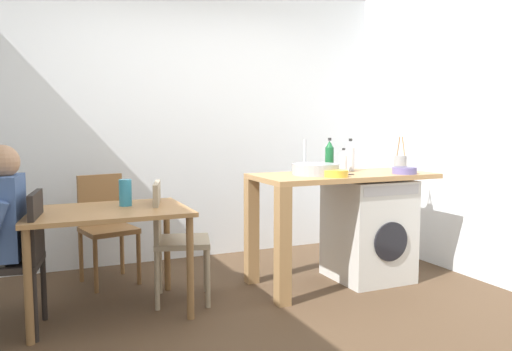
{
  "coord_description": "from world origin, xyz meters",
  "views": [
    {
      "loc": [
        -1.31,
        -3.07,
        1.32
      ],
      "look_at": [
        0.22,
        0.45,
        0.93
      ],
      "focal_mm": 35.12,
      "sensor_mm": 36.0,
      "label": 1
    }
  ],
  "objects_px": {
    "bottle_squat_brown": "(343,161)",
    "mixing_bowl": "(336,173)",
    "chair_spare_by_wall": "(105,222)",
    "vase": "(125,193)",
    "utensil_crock": "(400,162)",
    "chair_person_seat": "(19,254)",
    "dining_table": "(106,223)",
    "bottle_tall_green": "(329,157)",
    "bottle_clear_small": "(350,156)",
    "chair_opposite": "(172,234)",
    "colander": "(404,170)",
    "washing_machine": "(368,229)"
  },
  "relations": [
    {
      "from": "bottle_squat_brown",
      "to": "mixing_bowl",
      "type": "relative_size",
      "value": 1.07
    },
    {
      "from": "chair_spare_by_wall",
      "to": "vase",
      "type": "distance_m",
      "value": 0.75
    },
    {
      "from": "utensil_crock",
      "to": "chair_spare_by_wall",
      "type": "bearing_deg",
      "value": 162.4
    },
    {
      "from": "chair_person_seat",
      "to": "dining_table",
      "type": "bearing_deg",
      "value": -69.73
    },
    {
      "from": "dining_table",
      "to": "bottle_tall_green",
      "type": "relative_size",
      "value": 3.78
    },
    {
      "from": "dining_table",
      "to": "chair_person_seat",
      "type": "bearing_deg",
      "value": -168.48
    },
    {
      "from": "bottle_clear_small",
      "to": "vase",
      "type": "relative_size",
      "value": 1.47
    },
    {
      "from": "bottle_clear_small",
      "to": "chair_opposite",
      "type": "bearing_deg",
      "value": -178.12
    },
    {
      "from": "bottle_tall_green",
      "to": "utensil_crock",
      "type": "relative_size",
      "value": 0.97
    },
    {
      "from": "chair_person_seat",
      "to": "bottle_squat_brown",
      "type": "relative_size",
      "value": 4.38
    },
    {
      "from": "chair_opposite",
      "to": "chair_spare_by_wall",
      "type": "distance_m",
      "value": 0.81
    },
    {
      "from": "bottle_clear_small",
      "to": "colander",
      "type": "distance_m",
      "value": 0.48
    },
    {
      "from": "bottle_clear_small",
      "to": "bottle_tall_green",
      "type": "bearing_deg",
      "value": -177.63
    },
    {
      "from": "colander",
      "to": "utensil_crock",
      "type": "bearing_deg",
      "value": 56.3
    },
    {
      "from": "dining_table",
      "to": "bottle_squat_brown",
      "type": "distance_m",
      "value": 1.99
    },
    {
      "from": "chair_person_seat",
      "to": "washing_machine",
      "type": "distance_m",
      "value": 2.7
    },
    {
      "from": "colander",
      "to": "chair_person_seat",
      "type": "bearing_deg",
      "value": 176.81
    },
    {
      "from": "dining_table",
      "to": "utensil_crock",
      "type": "distance_m",
      "value": 2.55
    },
    {
      "from": "bottle_squat_brown",
      "to": "utensil_crock",
      "type": "xyz_separation_m",
      "value": [
        0.57,
        -0.03,
        -0.02
      ]
    },
    {
      "from": "bottle_tall_green",
      "to": "colander",
      "type": "relative_size",
      "value": 1.46
    },
    {
      "from": "chair_spare_by_wall",
      "to": "vase",
      "type": "xyz_separation_m",
      "value": [
        0.07,
        -0.67,
        0.33
      ]
    },
    {
      "from": "washing_machine",
      "to": "mixing_bowl",
      "type": "height_order",
      "value": "mixing_bowl"
    },
    {
      "from": "washing_machine",
      "to": "mixing_bowl",
      "type": "xyz_separation_m",
      "value": [
        -0.46,
        -0.2,
        0.52
      ]
    },
    {
      "from": "mixing_bowl",
      "to": "dining_table",
      "type": "bearing_deg",
      "value": 171.54
    },
    {
      "from": "dining_table",
      "to": "bottle_squat_brown",
      "type": "relative_size",
      "value": 5.35
    },
    {
      "from": "utensil_crock",
      "to": "washing_machine",
      "type": "bearing_deg",
      "value": -171.9
    },
    {
      "from": "chair_person_seat",
      "to": "bottle_clear_small",
      "type": "height_order",
      "value": "bottle_clear_small"
    },
    {
      "from": "chair_opposite",
      "to": "bottle_squat_brown",
      "type": "distance_m",
      "value": 1.56
    },
    {
      "from": "bottle_clear_small",
      "to": "colander",
      "type": "relative_size",
      "value": 1.41
    },
    {
      "from": "chair_opposite",
      "to": "utensil_crock",
      "type": "height_order",
      "value": "utensil_crock"
    },
    {
      "from": "chair_person_seat",
      "to": "chair_opposite",
      "type": "relative_size",
      "value": 1.0
    },
    {
      "from": "colander",
      "to": "washing_machine",
      "type": "bearing_deg",
      "value": 130.74
    },
    {
      "from": "washing_machine",
      "to": "vase",
      "type": "relative_size",
      "value": 4.47
    },
    {
      "from": "chair_spare_by_wall",
      "to": "washing_machine",
      "type": "height_order",
      "value": "chair_spare_by_wall"
    },
    {
      "from": "utensil_crock",
      "to": "dining_table",
      "type": "bearing_deg",
      "value": 179.95
    },
    {
      "from": "chair_spare_by_wall",
      "to": "bottle_squat_brown",
      "type": "xyz_separation_m",
      "value": [
        1.87,
        -0.74,
        0.51
      ]
    },
    {
      "from": "bottle_clear_small",
      "to": "utensil_crock",
      "type": "bearing_deg",
      "value": -15.7
    },
    {
      "from": "bottle_clear_small",
      "to": "utensil_crock",
      "type": "height_order",
      "value": "utensil_crock"
    },
    {
      "from": "utensil_crock",
      "to": "bottle_clear_small",
      "type": "bearing_deg",
      "value": 164.3
    },
    {
      "from": "chair_spare_by_wall",
      "to": "bottle_tall_green",
      "type": "bearing_deg",
      "value": 146.36
    },
    {
      "from": "washing_machine",
      "to": "bottle_clear_small",
      "type": "xyz_separation_m",
      "value": [
        -0.08,
        0.18,
        0.62
      ]
    },
    {
      "from": "washing_machine",
      "to": "bottle_clear_small",
      "type": "bearing_deg",
      "value": 113.33
    },
    {
      "from": "dining_table",
      "to": "colander",
      "type": "xyz_separation_m",
      "value": [
        2.34,
        -0.27,
        0.31
      ]
    },
    {
      "from": "washing_machine",
      "to": "bottle_clear_small",
      "type": "relative_size",
      "value": 3.04
    },
    {
      "from": "colander",
      "to": "dining_table",
      "type": "bearing_deg",
      "value": 173.38
    },
    {
      "from": "dining_table",
      "to": "chair_person_seat",
      "type": "relative_size",
      "value": 1.22
    },
    {
      "from": "colander",
      "to": "vase",
      "type": "xyz_separation_m",
      "value": [
        -2.19,
        0.37,
        -0.11
      ]
    },
    {
      "from": "dining_table",
      "to": "washing_machine",
      "type": "bearing_deg",
      "value": -1.45
    },
    {
      "from": "chair_person_seat",
      "to": "chair_opposite",
      "type": "distance_m",
      "value": 1.04
    },
    {
      "from": "vase",
      "to": "bottle_squat_brown",
      "type": "bearing_deg",
      "value": -2.15
    }
  ]
}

